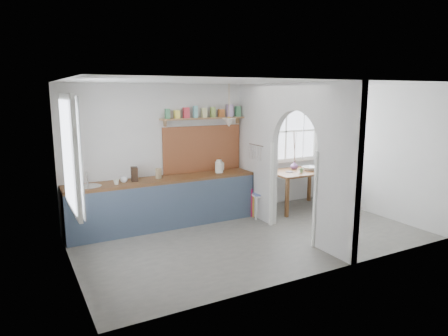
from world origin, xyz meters
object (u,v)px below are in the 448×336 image
chair_right (333,184)px  vase (294,165)px  dining_table (299,190)px  kettle (219,166)px  chair_left (262,193)px

chair_right → vase: bearing=84.2°
dining_table → vase: 0.53m
chair_right → kettle: bearing=92.5°
kettle → vase: kettle is taller
dining_table → chair_right: bearing=-1.7°
kettle → chair_right: bearing=-8.6°
dining_table → chair_left: bearing=-174.7°
vase → kettle: bearing=177.9°
dining_table → vase: bearing=86.6°
chair_left → vase: bearing=116.1°
vase → dining_table: bearing=-93.8°
chair_left → vase: 1.14m
chair_left → chair_right: size_ratio=1.11×
chair_left → chair_right: 1.93m
dining_table → chair_right: chair_right is taller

